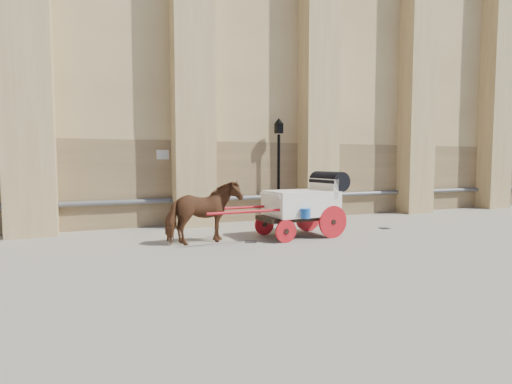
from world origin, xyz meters
name	(u,v)px	position (x,y,z in m)	size (l,w,h in m)	color
ground	(261,243)	(0.00, 0.00, 0.00)	(90.00, 90.00, 0.00)	gray
cathedral	(236,16)	(2.07, 7.81, 9.01)	(44.80, 9.20, 19.20)	tan
horse	(203,212)	(-1.50, 0.49, 0.86)	(0.93, 2.04, 1.72)	brown
carriage	(305,201)	(1.66, 0.45, 1.05)	(4.52, 1.66, 1.95)	black
street_lamp	(279,166)	(2.25, 3.54, 2.08)	(0.36, 0.36, 3.89)	black
drain_grate_near	(251,242)	(-0.22, 0.19, 0.01)	(0.32, 0.32, 0.01)	black
drain_grate_far	(384,228)	(4.82, 0.60, 0.01)	(0.32, 0.32, 0.01)	black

